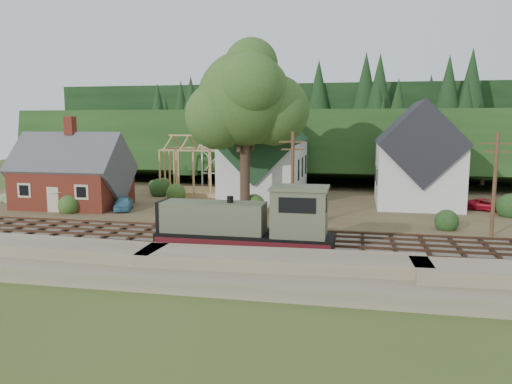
% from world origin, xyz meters
% --- Properties ---
extents(ground, '(140.00, 140.00, 0.00)m').
position_xyz_m(ground, '(0.00, 0.00, 0.00)').
color(ground, '#384C1E').
rests_on(ground, ground).
extents(embankment, '(64.00, 5.00, 1.60)m').
position_xyz_m(embankment, '(0.00, -8.50, 0.00)').
color(embankment, '#7F7259').
rests_on(embankment, ground).
extents(railroad_bed, '(64.00, 11.00, 0.16)m').
position_xyz_m(railroad_bed, '(0.00, 0.00, 0.08)').
color(railroad_bed, '#726B5B').
rests_on(railroad_bed, ground).
extents(village_flat, '(64.00, 26.00, 0.30)m').
position_xyz_m(village_flat, '(0.00, 18.00, 0.15)').
color(village_flat, brown).
rests_on(village_flat, ground).
extents(hillside, '(70.00, 28.96, 12.74)m').
position_xyz_m(hillside, '(0.00, 42.00, 0.00)').
color(hillside, '#1E3F19').
rests_on(hillside, ground).
extents(ridge, '(80.00, 20.00, 12.00)m').
position_xyz_m(ridge, '(0.00, 58.00, 0.00)').
color(ridge, black).
rests_on(ridge, ground).
extents(depot, '(10.80, 7.41, 9.00)m').
position_xyz_m(depot, '(-16.00, 11.00, 3.21)').
color(depot, '#5A2014').
rests_on(depot, village_flat).
extents(church, '(8.40, 15.17, 13.00)m').
position_xyz_m(church, '(2.00, 19.68, 5.18)').
color(church, silver).
rests_on(church, village_flat).
extents(farmhouse, '(8.40, 10.80, 10.60)m').
position_xyz_m(farmhouse, '(18.00, 19.00, 4.87)').
color(farmhouse, silver).
rests_on(farmhouse, village_flat).
extents(timber_frame, '(8.20, 6.20, 6.99)m').
position_xyz_m(timber_frame, '(-6.00, 22.00, 3.27)').
color(timber_frame, tan).
rests_on(timber_frame, village_flat).
extents(lattice_tower, '(3.20, 3.20, 12.12)m').
position_xyz_m(lattice_tower, '(-6.00, 28.00, 10.03)').
color(lattice_tower, silver).
rests_on(lattice_tower, village_flat).
extents(big_tree, '(10.90, 8.40, 14.70)m').
position_xyz_m(big_tree, '(2.17, 10.08, 10.22)').
color(big_tree, '#38281E').
rests_on(big_tree, village_flat).
extents(telegraph_pole_near, '(2.20, 0.28, 8.00)m').
position_xyz_m(telegraph_pole_near, '(7.00, 5.20, 4.25)').
color(telegraph_pole_near, '#4C331E').
rests_on(telegraph_pole_near, ground).
extents(telegraph_pole_far, '(2.20, 0.28, 8.00)m').
position_xyz_m(telegraph_pole_far, '(22.00, 5.20, 4.25)').
color(telegraph_pole_far, '#4C331E').
rests_on(telegraph_pole_far, ground).
extents(locomotive, '(11.37, 2.84, 4.57)m').
position_xyz_m(locomotive, '(5.38, -3.00, 2.04)').
color(locomotive, black).
rests_on(locomotive, railroad_bed).
extents(car_blue, '(2.77, 4.18, 1.32)m').
position_xyz_m(car_blue, '(-10.03, 9.89, 0.96)').
color(car_blue, '#5AA3C2').
rests_on(car_blue, village_flat).
extents(car_green, '(3.85, 1.41, 1.26)m').
position_xyz_m(car_green, '(-22.79, 11.69, 0.93)').
color(car_green, '#95B37B').
rests_on(car_green, village_flat).
extents(car_red, '(4.36, 3.32, 1.10)m').
position_xyz_m(car_red, '(24.36, 16.71, 0.85)').
color(car_red, '#B70E20').
rests_on(car_red, village_flat).
extents(patio_set, '(2.12, 2.12, 2.36)m').
position_xyz_m(patio_set, '(-15.72, 8.33, 2.30)').
color(patio_set, silver).
rests_on(patio_set, village_flat).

